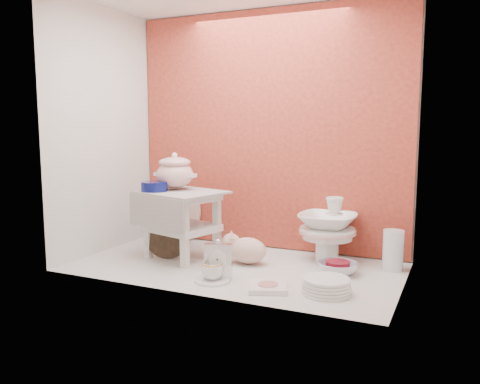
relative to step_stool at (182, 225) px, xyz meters
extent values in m
plane|color=silver|center=(0.36, -0.03, -0.20)|extent=(1.80, 1.80, 0.00)
cube|color=#BD472F|center=(0.36, 0.47, 0.55)|extent=(1.80, 0.06, 1.50)
cube|color=silver|center=(-0.54, -0.03, 0.55)|extent=(0.06, 1.00, 1.50)
cube|color=silver|center=(1.26, -0.03, 0.55)|extent=(0.06, 1.00, 1.50)
cylinder|color=#0A1051|center=(-0.15, -0.06, 0.23)|extent=(0.20, 0.20, 0.06)
imported|color=white|center=(-0.25, 0.27, -0.08)|extent=(0.28, 0.28, 0.25)
cube|color=silver|center=(0.38, -0.27, -0.10)|extent=(0.15, 0.09, 0.21)
ellipsoid|color=#DAAC9A|center=(0.41, 0.04, -0.12)|extent=(0.32, 0.26, 0.16)
cylinder|color=white|center=(0.37, -0.32, -0.19)|extent=(0.24, 0.24, 0.01)
imported|color=white|center=(0.37, -0.32, -0.14)|extent=(0.12, 0.12, 0.09)
cube|color=white|center=(0.67, -0.32, -0.19)|extent=(0.23, 0.23, 0.02)
cylinder|color=white|center=(0.94, -0.26, -0.16)|extent=(0.27, 0.27, 0.07)
imported|color=silver|center=(0.92, 0.06, -0.17)|extent=(0.26, 0.26, 0.07)
cylinder|color=silver|center=(1.17, 0.26, -0.09)|extent=(0.12, 0.12, 0.22)
camera|label=1|loc=(1.50, -2.45, 0.58)|focal=36.73mm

